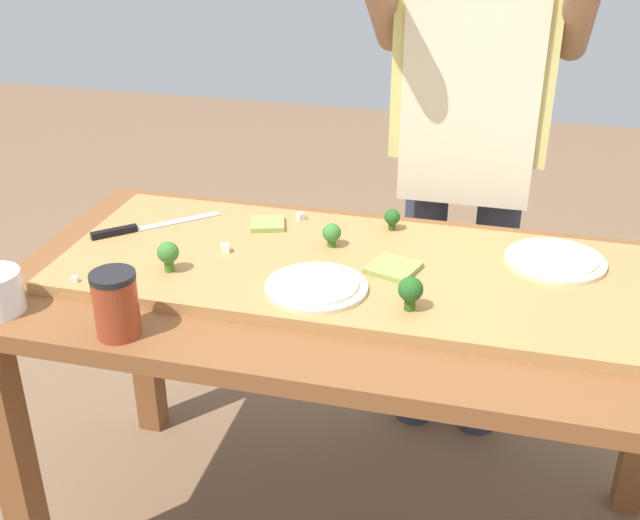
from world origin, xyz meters
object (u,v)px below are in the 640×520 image
prep_table (355,327)px  pizza_whole_cheese_artichoke (316,286)px  pizza_slice_far_right (268,224)px  cheese_crumble_b (301,216)px  cheese_crumble_a (225,248)px  pizza_whole_white_garlic (555,260)px  broccoli_floret_back_mid (168,254)px  cheese_crumble_c (75,279)px  sauce_jar (116,304)px  broccoli_floret_back_right (392,218)px  chefs_knife (138,228)px  pizza_slice_far_left (393,268)px  broccoli_floret_center_left (411,291)px  cook_center (471,116)px  broccoli_floret_front_mid (332,233)px

prep_table → pizza_whole_cheese_artichoke: pizza_whole_cheese_artichoke is taller
pizza_slice_far_right → cheese_crumble_b: 0.09m
prep_table → cheese_crumble_a: cheese_crumble_a is taller
pizza_whole_cheese_artichoke → pizza_slice_far_right: size_ratio=2.67×
prep_table → pizza_whole_white_garlic: bearing=20.5°
broccoli_floret_back_mid → cheese_crumble_c: bearing=-151.0°
broccoli_floret_back_mid → sauce_jar: sauce_jar is taller
pizza_slice_far_right → cheese_crumble_b: (0.07, 0.06, 0.00)m
broccoli_floret_back_right → cheese_crumble_a: broccoli_floret_back_right is taller
pizza_whole_white_garlic → pizza_slice_far_right: size_ratio=2.75×
chefs_knife → pizza_slice_far_left: size_ratio=2.51×
cheese_crumble_c → sauce_jar: size_ratio=0.09×
cheese_crumble_b → cheese_crumble_c: (-0.37, -0.43, -0.00)m
broccoli_floret_center_left → cook_center: 0.71m
broccoli_floret_back_right → cook_center: size_ratio=0.03×
sauce_jar → cook_center: 1.07m
cheese_crumble_c → broccoli_floret_back_right: bearing=35.4°
pizza_whole_cheese_artichoke → broccoli_floret_center_left: broccoli_floret_center_left is taller
pizza_whole_white_garlic → cheese_crumble_c: 1.04m
broccoli_floret_back_right → cheese_crumble_c: size_ratio=4.23×
broccoli_floret_front_mid → cheese_crumble_c: (-0.49, -0.30, -0.03)m
chefs_knife → broccoli_floret_center_left: size_ratio=3.51×
chefs_knife → pizza_whole_white_garlic: same height
pizza_slice_far_right → sauce_jar: size_ratio=0.60×
pizza_slice_far_right → cheese_crumble_c: 0.48m
chefs_knife → pizza_slice_far_left: (0.63, -0.05, 0.00)m
broccoli_floret_center_left → broccoli_floret_back_mid: 0.53m
pizza_slice_far_left → cheese_crumble_a: 0.39m
pizza_whole_white_garlic → pizza_slice_far_left: (-0.34, -0.13, -0.00)m
broccoli_floret_back_mid → sauce_jar: (-0.01, -0.22, -0.00)m
prep_table → pizza_slice_far_left: 0.16m
prep_table → cheese_crumble_b: 0.34m
pizza_slice_far_left → broccoli_floret_back_mid: broccoli_floret_back_mid is taller
prep_table → cheese_crumble_c: size_ratio=123.70×
cheese_crumble_b → broccoli_floret_front_mid: bearing=-49.3°
pizza_whole_cheese_artichoke → broccoli_floret_center_left: (0.20, -0.03, 0.04)m
broccoli_floret_back_mid → cheese_crumble_b: (0.20, 0.34, -0.03)m
prep_table → cook_center: size_ratio=0.92×
broccoli_floret_front_mid → cheese_crumble_a: bearing=-158.5°
pizza_whole_white_garlic → broccoli_floret_back_right: bearing=167.7°
cheese_crumble_c → pizza_slice_far_right: bearing=50.6°
cheese_crumble_a → broccoli_floret_front_mid: bearing=21.5°
pizza_whole_white_garlic → cheese_crumble_b: (-0.61, 0.09, 0.00)m
broccoli_floret_back_right → cook_center: cook_center is taller
broccoli_floret_center_left → broccoli_floret_front_mid: (-0.22, 0.24, -0.01)m
pizza_whole_white_garlic → pizza_slice_far_right: bearing=177.6°
prep_table → broccoli_floret_center_left: broccoli_floret_center_left is taller
cook_center → broccoli_floret_front_mid: bearing=-120.2°
pizza_whole_cheese_artichoke → cheese_crumble_c: size_ratio=17.32×
pizza_slice_far_left → cheese_crumble_a: (-0.39, -0.01, 0.00)m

